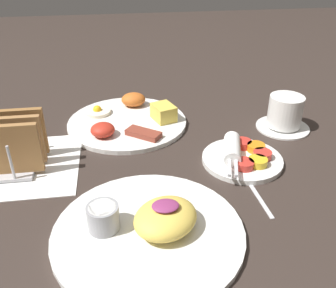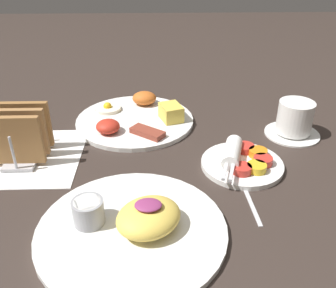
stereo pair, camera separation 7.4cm
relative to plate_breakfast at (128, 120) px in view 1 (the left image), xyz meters
name	(u,v)px [view 1 (the left image)]	position (x,y,z in m)	size (l,w,h in m)	color
ground_plane	(144,170)	(0.02, -0.20, -0.01)	(3.00, 3.00, 0.00)	#332823
napkin_flat	(21,165)	(-0.22, -0.15, -0.01)	(0.22, 0.22, 0.00)	white
plate_breakfast	(128,120)	(0.00, 0.00, 0.00)	(0.27, 0.27, 0.05)	white
plate_condiments	(242,156)	(0.21, -0.19, 0.00)	(0.16, 0.17, 0.04)	white
plate_foreground	(149,227)	(0.01, -0.37, 0.00)	(0.29, 0.29, 0.06)	white
toast_rack	(16,143)	(-0.22, -0.15, 0.04)	(0.10, 0.12, 0.10)	#B7B7BC
coffee_cup	(285,114)	(0.35, -0.07, 0.03)	(0.12, 0.12, 0.08)	white
teaspoon	(252,185)	(0.20, -0.28, -0.01)	(0.02, 0.13, 0.01)	silver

